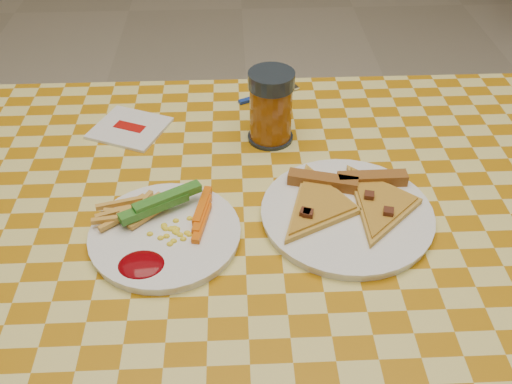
{
  "coord_description": "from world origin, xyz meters",
  "views": [
    {
      "loc": [
        -0.06,
        -0.63,
        1.34
      ],
      "look_at": [
        -0.03,
        0.05,
        0.78
      ],
      "focal_mm": 40.0,
      "sensor_mm": 36.0,
      "label": 1
    }
  ],
  "objects_px": {
    "table": "(277,255)",
    "drink_glass": "(271,108)",
    "plate_right": "(347,215)",
    "plate_left": "(165,236)"
  },
  "relations": [
    {
      "from": "plate_right",
      "to": "plate_left",
      "type": "bearing_deg",
      "value": -173.24
    },
    {
      "from": "table",
      "to": "plate_right",
      "type": "relative_size",
      "value": 5.01
    },
    {
      "from": "table",
      "to": "plate_left",
      "type": "distance_m",
      "value": 0.19
    },
    {
      "from": "table",
      "to": "drink_glass",
      "type": "height_order",
      "value": "drink_glass"
    },
    {
      "from": "table",
      "to": "plate_left",
      "type": "relative_size",
      "value": 5.92
    },
    {
      "from": "plate_right",
      "to": "drink_glass",
      "type": "bearing_deg",
      "value": 115.13
    },
    {
      "from": "plate_right",
      "to": "drink_glass",
      "type": "relative_size",
      "value": 1.94
    },
    {
      "from": "plate_left",
      "to": "drink_glass",
      "type": "distance_m",
      "value": 0.31
    },
    {
      "from": "plate_left",
      "to": "plate_right",
      "type": "bearing_deg",
      "value": 6.76
    },
    {
      "from": "table",
      "to": "plate_right",
      "type": "height_order",
      "value": "plate_right"
    }
  ]
}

